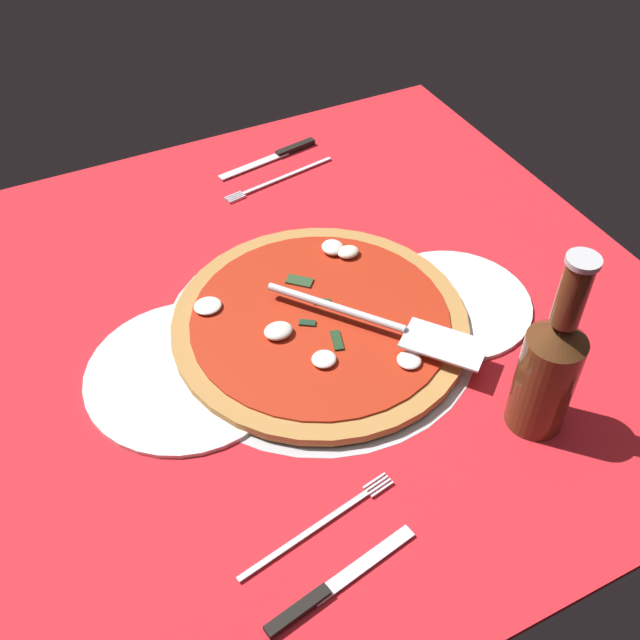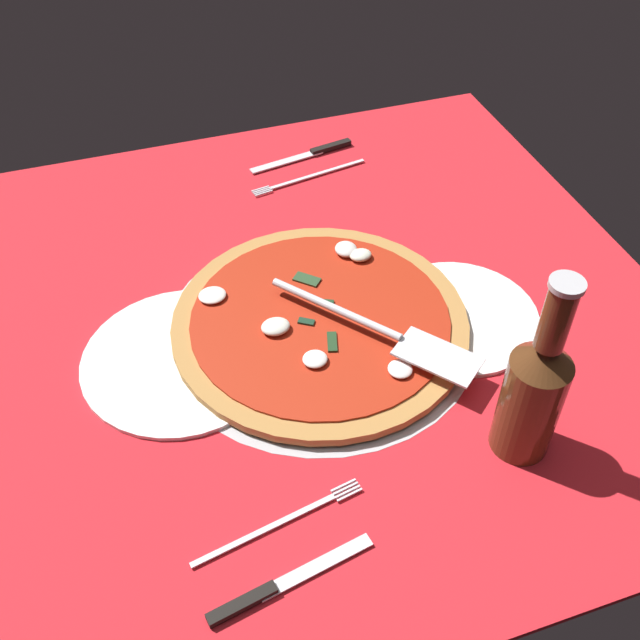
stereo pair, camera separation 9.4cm
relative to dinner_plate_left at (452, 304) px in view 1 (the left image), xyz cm
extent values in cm
cube|color=red|center=(17.61, -7.30, -0.90)|extent=(92.84, 92.84, 0.80)
cylinder|color=#B8B9BC|center=(17.62, -3.80, -0.05)|extent=(40.11, 40.11, 0.91)
cylinder|color=white|center=(0.00, 0.00, 0.00)|extent=(20.94, 20.94, 1.00)
cylinder|color=white|center=(35.56, -3.94, 0.00)|extent=(24.37, 24.37, 1.00)
cylinder|color=#B17B3E|center=(17.62, -3.80, 0.98)|extent=(37.70, 37.70, 1.14)
cylinder|color=#AB2611|center=(17.62, -3.80, 1.69)|extent=(32.96, 32.96, 0.30)
ellipsoid|color=white|center=(20.56, 3.15, 2.33)|extent=(3.01, 2.91, 0.97)
ellipsoid|color=white|center=(29.69, -11.75, 2.27)|extent=(3.61, 3.30, 0.85)
ellipsoid|color=silver|center=(8.67, -13.03, 2.45)|extent=(3.07, 2.50, 1.22)
ellipsoid|color=silver|center=(11.55, 7.75, 2.26)|extent=(2.92, 3.01, 0.84)
ellipsoid|color=silver|center=(10.14, -14.85, 2.49)|extent=(3.03, 3.29, 1.29)
ellipsoid|color=silver|center=(23.55, -3.42, 2.49)|extent=(3.63, 3.05, 1.29)
cube|color=#2A4829|center=(17.04, -11.07, 1.99)|extent=(3.74, 3.67, 0.30)
cube|color=#1F3C1F|center=(17.67, 0.83, 1.99)|extent=(2.04, 3.45, 0.30)
cube|color=#1B3B20|center=(16.15, -6.10, 1.99)|extent=(2.39, 1.75, 0.30)
cube|color=#193623|center=(19.54, -3.51, 1.99)|extent=(2.26, 1.94, 0.30)
cube|color=silver|center=(7.03, 8.15, 3.28)|extent=(10.33, 11.06, 0.30)
cylinder|color=silver|center=(15.89, -2.97, 3.63)|extent=(12.34, 15.13, 1.00)
cube|color=silver|center=(7.43, -39.60, -0.20)|extent=(19.23, 15.63, 0.60)
cube|color=silver|center=(6.93, -36.75, 0.23)|extent=(16.81, 3.53, 0.25)
cube|color=silver|center=(16.87, -35.68, 0.23)|extent=(2.99, 0.74, 0.25)
cube|color=silver|center=(16.80, -35.24, 0.23)|extent=(2.99, 0.74, 0.25)
cube|color=silver|center=(16.72, -34.81, 0.23)|extent=(2.99, 0.74, 0.25)
cube|color=silver|center=(16.64, -34.38, 0.23)|extent=(2.99, 0.74, 0.25)
cube|color=black|center=(2.49, -43.40, 0.50)|extent=(7.45, 2.46, 0.80)
cube|color=silver|center=(10.65, -41.97, 0.23)|extent=(12.92, 3.61, 0.25)
cube|color=white|center=(31.46, 24.66, -0.20)|extent=(19.40, 16.15, 0.60)
cube|color=silver|center=(32.00, 21.74, 0.23)|extent=(15.86, 3.50, 0.25)
cube|color=silver|center=(22.53, 20.66, 0.23)|extent=(2.99, 0.76, 0.25)
cube|color=silver|center=(22.61, 20.23, 0.23)|extent=(2.99, 0.76, 0.25)
cube|color=silver|center=(22.69, 19.79, 0.23)|extent=(2.99, 0.76, 0.25)
cube|color=silver|center=(22.77, 19.36, 0.23)|extent=(2.99, 0.76, 0.25)
cube|color=black|center=(36.05, 28.54, 0.50)|extent=(7.06, 2.44, 0.80)
cube|color=silver|center=(28.36, 27.12, 0.23)|extent=(12.22, 3.59, 0.25)
cylinder|color=#512E16|center=(2.41, 20.06, 6.18)|extent=(6.47, 6.47, 13.35)
cone|color=#512E16|center=(2.41, 20.06, 14.22)|extent=(6.47, 6.47, 2.73)
cylinder|color=#512E16|center=(2.41, 20.06, 19.40)|extent=(2.93, 2.93, 7.63)
cylinder|color=#B7B7BC|center=(2.41, 20.06, 23.51)|extent=(3.37, 3.37, 0.60)
camera|label=1|loc=(47.51, 56.05, 67.68)|focal=41.73mm
camera|label=2|loc=(38.82, 59.65, 67.68)|focal=41.73mm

